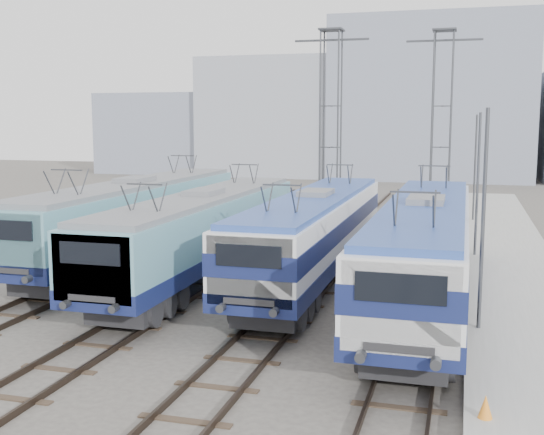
{
  "coord_description": "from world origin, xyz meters",
  "views": [
    {
      "loc": [
        8.04,
        -19.24,
        6.62
      ],
      "look_at": [
        0.56,
        7.0,
        2.73
      ],
      "focal_mm": 45.0,
      "sensor_mm": 36.0,
      "label": 1
    }
  ],
  "objects_px": {
    "catenary_tower_west": "(331,120)",
    "catenary_tower_east": "(442,120)",
    "locomotive_center_right": "(315,229)",
    "safety_cone": "(485,407)",
    "locomotive_far_left": "(133,214)",
    "mast_rear": "(475,170)",
    "mast_front": "(483,225)",
    "locomotive_center_left": "(202,229)",
    "locomotive_far_right": "(424,244)",
    "mast_mid": "(477,188)"
  },
  "relations": [
    {
      "from": "locomotive_center_left",
      "to": "mast_front",
      "type": "height_order",
      "value": "mast_front"
    },
    {
      "from": "locomotive_center_right",
      "to": "safety_cone",
      "type": "xyz_separation_m",
      "value": [
        6.39,
        -12.07,
        -1.72
      ]
    },
    {
      "from": "locomotive_far_right",
      "to": "safety_cone",
      "type": "distance_m",
      "value": 9.73
    },
    {
      "from": "mast_front",
      "to": "safety_cone",
      "type": "bearing_deg",
      "value": -89.66
    },
    {
      "from": "locomotive_far_right",
      "to": "mast_rear",
      "type": "xyz_separation_m",
      "value": [
        1.85,
        21.3,
        1.14
      ]
    },
    {
      "from": "locomotive_far_right",
      "to": "catenary_tower_east",
      "type": "distance_m",
      "value": 19.77
    },
    {
      "from": "catenary_tower_west",
      "to": "mast_front",
      "type": "relative_size",
      "value": 1.71
    },
    {
      "from": "mast_rear",
      "to": "mast_front",
      "type": "bearing_deg",
      "value": -90.0
    },
    {
      "from": "locomotive_far_left",
      "to": "catenary_tower_west",
      "type": "bearing_deg",
      "value": 62.3
    },
    {
      "from": "mast_front",
      "to": "mast_rear",
      "type": "xyz_separation_m",
      "value": [
        0.0,
        24.0,
        0.0
      ]
    },
    {
      "from": "locomotive_far_right",
      "to": "catenary_tower_west",
      "type": "height_order",
      "value": "catenary_tower_west"
    },
    {
      "from": "locomotive_center_left",
      "to": "mast_rear",
      "type": "distance_m",
      "value": 22.4
    },
    {
      "from": "locomotive_center_right",
      "to": "mast_front",
      "type": "height_order",
      "value": "mast_front"
    },
    {
      "from": "locomotive_center_left",
      "to": "mast_front",
      "type": "relative_size",
      "value": 2.53
    },
    {
      "from": "mast_front",
      "to": "safety_cone",
      "type": "xyz_separation_m",
      "value": [
        0.04,
        -6.67,
        -2.94
      ]
    },
    {
      "from": "mast_rear",
      "to": "safety_cone",
      "type": "relative_size",
      "value": 13.62
    },
    {
      "from": "locomotive_far_left",
      "to": "mast_rear",
      "type": "xyz_separation_m",
      "value": [
        15.35,
        16.86,
        1.18
      ]
    },
    {
      "from": "safety_cone",
      "to": "mast_front",
      "type": "bearing_deg",
      "value": 90.34
    },
    {
      "from": "locomotive_far_left",
      "to": "locomotive_far_right",
      "type": "bearing_deg",
      "value": -18.21
    },
    {
      "from": "catenary_tower_east",
      "to": "mast_front",
      "type": "height_order",
      "value": "catenary_tower_east"
    },
    {
      "from": "locomotive_center_left",
      "to": "mast_mid",
      "type": "relative_size",
      "value": 2.53
    },
    {
      "from": "locomotive_far_right",
      "to": "catenary_tower_east",
      "type": "xyz_separation_m",
      "value": [
        -0.25,
        19.3,
        4.28
      ]
    },
    {
      "from": "mast_front",
      "to": "locomotive_center_left",
      "type": "bearing_deg",
      "value": 157.72
    },
    {
      "from": "locomotive_center_left",
      "to": "locomotive_far_right",
      "type": "distance_m",
      "value": 9.17
    },
    {
      "from": "locomotive_far_left",
      "to": "catenary_tower_east",
      "type": "bearing_deg",
      "value": 48.28
    },
    {
      "from": "catenary_tower_west",
      "to": "safety_cone",
      "type": "relative_size",
      "value": 23.34
    },
    {
      "from": "locomotive_center_right",
      "to": "mast_mid",
      "type": "xyz_separation_m",
      "value": [
        6.35,
        6.61,
        1.22
      ]
    },
    {
      "from": "catenary_tower_west",
      "to": "safety_cone",
      "type": "distance_m",
      "value": 28.69
    },
    {
      "from": "locomotive_far_right",
      "to": "catenary_tower_west",
      "type": "distance_m",
      "value": 19.06
    },
    {
      "from": "locomotive_center_left",
      "to": "locomotive_center_right",
      "type": "height_order",
      "value": "locomotive_center_right"
    },
    {
      "from": "catenary_tower_east",
      "to": "mast_front",
      "type": "xyz_separation_m",
      "value": [
        2.1,
        -22.0,
        -3.14
      ]
    },
    {
      "from": "catenary_tower_east",
      "to": "mast_rear",
      "type": "distance_m",
      "value": 4.28
    },
    {
      "from": "locomotive_far_left",
      "to": "safety_cone",
      "type": "height_order",
      "value": "locomotive_far_left"
    },
    {
      "from": "mast_mid",
      "to": "mast_rear",
      "type": "relative_size",
      "value": 1.0
    },
    {
      "from": "locomotive_center_right",
      "to": "safety_cone",
      "type": "bearing_deg",
      "value": -62.1
    },
    {
      "from": "locomotive_center_left",
      "to": "locomotive_far_right",
      "type": "relative_size",
      "value": 0.96
    },
    {
      "from": "locomotive_far_left",
      "to": "mast_rear",
      "type": "bearing_deg",
      "value": 47.68
    },
    {
      "from": "catenary_tower_west",
      "to": "catenary_tower_east",
      "type": "distance_m",
      "value": 6.8
    },
    {
      "from": "catenary_tower_east",
      "to": "locomotive_far_left",
      "type": "bearing_deg",
      "value": -131.72
    },
    {
      "from": "mast_mid",
      "to": "locomotive_far_left",
      "type": "bearing_deg",
      "value": -162.43
    },
    {
      "from": "locomotive_far_left",
      "to": "locomotive_center_right",
      "type": "height_order",
      "value": "locomotive_far_left"
    },
    {
      "from": "locomotive_far_left",
      "to": "mast_mid",
      "type": "height_order",
      "value": "mast_mid"
    },
    {
      "from": "mast_mid",
      "to": "locomotive_center_left",
      "type": "bearing_deg",
      "value": -145.15
    },
    {
      "from": "locomotive_center_left",
      "to": "locomotive_far_right",
      "type": "height_order",
      "value": "locomotive_far_right"
    },
    {
      "from": "catenary_tower_east",
      "to": "mast_front",
      "type": "bearing_deg",
      "value": -84.55
    },
    {
      "from": "locomotive_center_right",
      "to": "mast_mid",
      "type": "bearing_deg",
      "value": 46.14
    },
    {
      "from": "catenary_tower_west",
      "to": "catenary_tower_east",
      "type": "height_order",
      "value": "same"
    },
    {
      "from": "locomotive_center_right",
      "to": "locomotive_far_right",
      "type": "relative_size",
      "value": 0.96
    },
    {
      "from": "catenary_tower_west",
      "to": "safety_cone",
      "type": "bearing_deg",
      "value": -72.05
    },
    {
      "from": "mast_mid",
      "to": "catenary_tower_west",
      "type": "bearing_deg",
      "value": 137.07
    }
  ]
}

